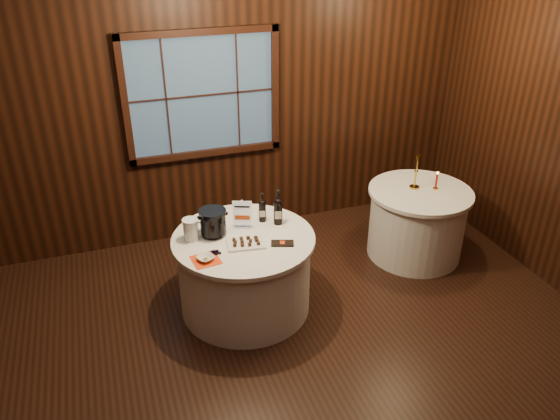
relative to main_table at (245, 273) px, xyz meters
name	(u,v)px	position (x,y,z in m)	size (l,w,h in m)	color
ground	(280,380)	(0.00, -1.00, -0.39)	(6.00, 6.00, 0.00)	black
back_wall	(203,105)	(0.00, 1.48, 1.16)	(6.00, 0.10, 3.00)	black
main_table	(245,273)	(0.00, 0.00, 0.00)	(1.28, 1.28, 0.77)	white
side_table	(417,222)	(2.00, 0.30, 0.00)	(1.08, 1.08, 0.77)	white
sign_stand	(243,218)	(0.04, 0.17, 0.48)	(0.17, 0.13, 0.28)	silver
port_bottle_left	(262,209)	(0.25, 0.22, 0.51)	(0.07, 0.08, 0.29)	black
port_bottle_right	(278,209)	(0.37, 0.13, 0.53)	(0.08, 0.09, 0.34)	black
ice_bucket	(213,222)	(-0.24, 0.12, 0.51)	(0.24, 0.24, 0.25)	black
chocolate_plate	(246,243)	(-0.01, -0.13, 0.40)	(0.35, 0.26, 0.05)	white
chocolate_box	(282,243)	(0.29, -0.23, 0.39)	(0.20, 0.10, 0.02)	black
grape_bunch	(215,252)	(-0.30, -0.18, 0.40)	(0.15, 0.08, 0.03)	black
glass_pitcher	(191,229)	(-0.44, 0.11, 0.48)	(0.19, 0.14, 0.20)	silver
orange_napkin	(206,260)	(-0.39, -0.26, 0.38)	(0.22, 0.22, 0.00)	red
cracker_bowl	(206,258)	(-0.39, -0.26, 0.40)	(0.14, 0.14, 0.03)	white
brass_candlestick	(416,176)	(1.96, 0.37, 0.52)	(0.11, 0.11, 0.37)	gold
red_candle	(436,182)	(2.16, 0.28, 0.46)	(0.05, 0.05, 0.20)	gold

